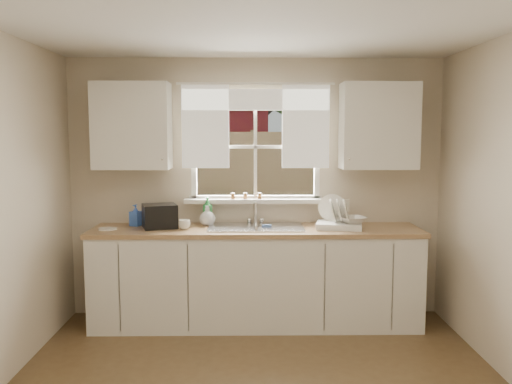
{
  "coord_description": "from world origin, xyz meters",
  "views": [
    {
      "loc": [
        -0.06,
        -3.25,
        1.79
      ],
      "look_at": [
        0.0,
        1.65,
        1.25
      ],
      "focal_mm": 38.0,
      "sensor_mm": 36.0,
      "label": 1
    }
  ],
  "objects_px": {
    "cup": "(184,225)",
    "black_appliance": "(160,216)",
    "dish_rack": "(339,221)",
    "soap_bottle_a": "(208,211)"
  },
  "relations": [
    {
      "from": "cup",
      "to": "black_appliance",
      "type": "bearing_deg",
      "value": 140.18
    },
    {
      "from": "dish_rack",
      "to": "cup",
      "type": "xyz_separation_m",
      "value": [
        -1.42,
        -0.04,
        -0.03
      ]
    },
    {
      "from": "dish_rack",
      "to": "cup",
      "type": "bearing_deg",
      "value": -178.2
    },
    {
      "from": "cup",
      "to": "black_appliance",
      "type": "relative_size",
      "value": 0.36
    },
    {
      "from": "black_appliance",
      "to": "soap_bottle_a",
      "type": "bearing_deg",
      "value": 2.49
    },
    {
      "from": "cup",
      "to": "black_appliance",
      "type": "distance_m",
      "value": 0.26
    },
    {
      "from": "dish_rack",
      "to": "black_appliance",
      "type": "distance_m",
      "value": 1.66
    },
    {
      "from": "soap_bottle_a",
      "to": "cup",
      "type": "xyz_separation_m",
      "value": [
        -0.2,
        -0.24,
        -0.09
      ]
    },
    {
      "from": "soap_bottle_a",
      "to": "cup",
      "type": "distance_m",
      "value": 0.32
    },
    {
      "from": "dish_rack",
      "to": "cup",
      "type": "distance_m",
      "value": 1.42
    }
  ]
}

